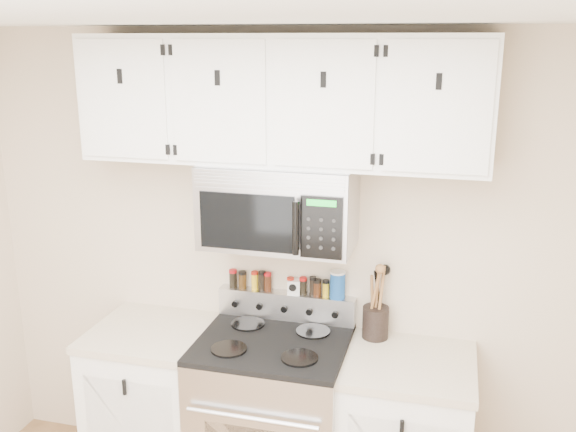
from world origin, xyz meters
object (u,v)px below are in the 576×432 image
object	(u,v)px
utensil_crock	(376,320)
salt_canister	(338,285)
microwave	(279,206)
range	(273,420)

from	to	relation	value
utensil_crock	salt_canister	bearing A→B (deg)	166.81
microwave	utensil_crock	world-z (taller)	microwave
microwave	utensil_crock	size ratio (longest dim) A/B	1.91
range	microwave	world-z (taller)	microwave
range	salt_canister	bearing A→B (deg)	45.15
range	microwave	size ratio (longest dim) A/B	1.45
utensil_crock	range	bearing A→B (deg)	-154.85
microwave	salt_canister	size ratio (longest dim) A/B	5.05
microwave	salt_canister	xyz separation A→B (m)	(0.28, 0.16, -0.45)
microwave	utensil_crock	bearing A→B (deg)	12.05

